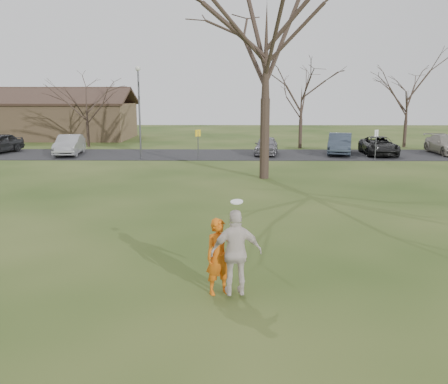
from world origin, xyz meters
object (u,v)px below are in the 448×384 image
(player_defender, at_px, (219,257))
(car_1, at_px, (69,145))
(car_7, at_px, (447,145))
(big_tree, at_px, (266,42))
(car_5, at_px, (340,144))
(catching_play, at_px, (236,253))
(car_6, at_px, (379,146))
(building, at_px, (30,119))
(car_4, at_px, (266,145))
(lamp_post, at_px, (139,101))

(player_defender, xyz_separation_m, car_1, (-11.58, 24.63, -0.10))
(player_defender, xyz_separation_m, car_7, (16.37, 25.48, -0.13))
(car_1, bearing_deg, big_tree, -41.55)
(player_defender, bearing_deg, car_5, 45.69)
(catching_play, bearing_deg, big_tree, 83.76)
(car_6, height_order, building, building)
(catching_play, xyz_separation_m, building, (-20.33, 38.32, 0.89))
(car_4, height_order, catching_play, catching_play)
(car_5, xyz_separation_m, car_7, (7.98, 0.16, -0.07))
(catching_play, bearing_deg, lamp_post, 105.49)
(car_1, height_order, car_4, car_1)
(car_1, relative_size, car_5, 0.95)
(player_defender, bearing_deg, car_6, 39.90)
(car_1, height_order, building, building)
(catching_play, height_order, lamp_post, lamp_post)
(car_7, distance_m, lamp_post, 22.74)
(lamp_post, bearing_deg, big_tree, -43.15)
(player_defender, relative_size, car_1, 0.39)
(car_4, xyz_separation_m, car_5, (5.48, 0.32, 0.10))
(big_tree, bearing_deg, lamp_post, 136.85)
(car_6, xyz_separation_m, building, (-31.10, 13.15, 1.23))
(car_5, height_order, car_6, car_5)
(catching_play, bearing_deg, player_defender, 147.64)
(catching_play, bearing_deg, car_7, 58.13)
(car_5, bearing_deg, big_tree, -107.75)
(car_5, relative_size, car_6, 0.97)
(car_5, distance_m, building, 31.09)
(car_7, relative_size, catching_play, 2.29)
(car_5, distance_m, car_7, 7.98)
(player_defender, relative_size, car_4, 0.44)
(car_7, bearing_deg, car_1, -178.62)
(big_tree, bearing_deg, car_6, 47.26)
(car_7, xyz_separation_m, building, (-36.32, 12.59, 1.19))
(car_4, height_order, car_5, car_5)
(car_4, height_order, lamp_post, lamp_post)
(building, bearing_deg, car_6, -22.92)
(car_1, height_order, car_7, car_1)
(car_5, height_order, building, building)
(car_5, distance_m, big_tree, 13.55)
(car_5, height_order, big_tree, big_tree)
(player_defender, relative_size, lamp_post, 0.28)
(player_defender, distance_m, car_5, 26.68)
(car_1, distance_m, catching_play, 27.60)
(car_1, relative_size, big_tree, 0.32)
(player_defender, distance_m, big_tree, 16.40)
(car_4, height_order, building, building)
(car_1, bearing_deg, car_7, -4.77)
(car_4, xyz_separation_m, car_6, (8.25, -0.08, 0.00))
(car_7, bearing_deg, building, 160.52)
(car_6, height_order, catching_play, catching_play)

